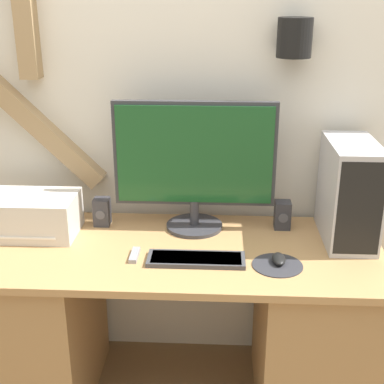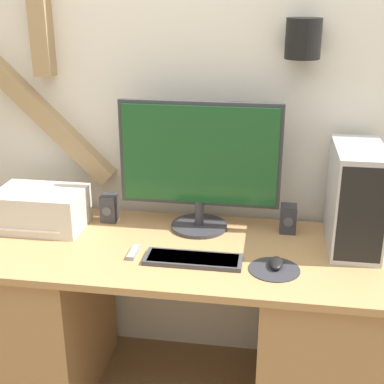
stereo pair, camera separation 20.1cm
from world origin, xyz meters
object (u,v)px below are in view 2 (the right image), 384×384
at_px(mouse, 276,263).
at_px(printer, 41,209).
at_px(computer_tower, 355,198).
at_px(speaker_right, 288,219).
at_px(monitor, 200,161).
at_px(keyboard, 193,259).
at_px(remote_control, 134,252).
at_px(speaker_left, 109,208).

bearing_deg(mouse, printer, 168.20).
distance_m(computer_tower, speaker_right, 0.31).
height_order(monitor, keyboard, monitor).
height_order(computer_tower, speaker_right, computer_tower).
bearing_deg(remote_control, printer, 157.44).
relative_size(keyboard, mouse, 3.90).
bearing_deg(printer, speaker_left, 21.28).
relative_size(keyboard, remote_control, 3.27).
distance_m(keyboard, remote_control, 0.25).
xyz_separation_m(mouse, printer, (-1.03, 0.22, 0.07)).
bearing_deg(printer, remote_control, -22.56).
height_order(speaker_right, remote_control, speaker_right).
bearing_deg(speaker_left, keyboard, -36.87).
relative_size(mouse, computer_tower, 0.23).
height_order(printer, remote_control, printer).
bearing_deg(keyboard, remote_control, 174.06).
height_order(computer_tower, printer, computer_tower).
bearing_deg(remote_control, keyboard, -5.94).
bearing_deg(speaker_right, printer, -173.98).
height_order(monitor, speaker_left, monitor).
bearing_deg(speaker_left, mouse, -23.16).
relative_size(computer_tower, remote_control, 3.61).
xyz_separation_m(keyboard, mouse, (0.32, 0.00, 0.01)).
xyz_separation_m(printer, remote_control, (0.47, -0.19, -0.08)).
bearing_deg(monitor, mouse, -42.79).
bearing_deg(computer_tower, remote_control, -165.96).
distance_m(printer, speaker_left, 0.30).
relative_size(keyboard, speaker_right, 3.06).
bearing_deg(speaker_right, computer_tower, -19.74).
height_order(computer_tower, speaker_left, computer_tower).
xyz_separation_m(keyboard, speaker_left, (-0.44, 0.33, 0.05)).
relative_size(monitor, remote_control, 5.95).
bearing_deg(computer_tower, printer, -179.05).
height_order(keyboard, remote_control, keyboard).
xyz_separation_m(computer_tower, printer, (-1.33, -0.02, -0.12)).
height_order(mouse, speaker_left, speaker_left).
bearing_deg(remote_control, speaker_right, 26.75).
xyz_separation_m(monitor, mouse, (0.34, -0.32, -0.29)).
xyz_separation_m(monitor, printer, (-0.69, -0.10, -0.23)).
relative_size(mouse, printer, 0.26).
relative_size(mouse, speaker_right, 0.78).
height_order(mouse, printer, printer).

